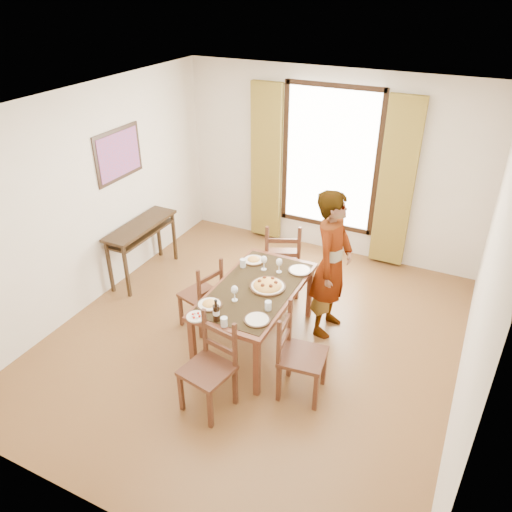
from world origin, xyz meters
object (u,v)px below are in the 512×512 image
at_px(console_table, 141,232).
at_px(man, 332,264).
at_px(pasta_platter, 268,284).
at_px(dining_table, 256,293).

xyz_separation_m(console_table, man, (2.73, -0.04, 0.21)).
distance_m(console_table, pasta_platter, 2.27).
xyz_separation_m(console_table, dining_table, (2.07, -0.66, 0.00)).
distance_m(console_table, man, 2.74).
bearing_deg(pasta_platter, dining_table, -151.17).
bearing_deg(pasta_platter, man, 45.54).
bearing_deg(console_table, pasta_platter, -15.31).
distance_m(console_table, dining_table, 2.17).
xyz_separation_m(dining_table, man, (0.66, 0.62, 0.21)).
bearing_deg(console_table, man, -0.90).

